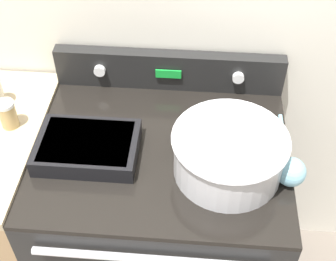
% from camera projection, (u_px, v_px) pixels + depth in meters
% --- Properties ---
extents(stove_range, '(0.81, 0.70, 0.91)m').
position_uv_depth(stove_range, '(162.00, 228.00, 1.81)').
color(stove_range, black).
rests_on(stove_range, ground_plane).
extents(control_panel, '(0.81, 0.07, 0.14)m').
position_uv_depth(control_panel, '(169.00, 70.00, 1.66)').
color(control_panel, black).
rests_on(control_panel, stove_range).
extents(mixing_bowl, '(0.34, 0.34, 0.14)m').
position_uv_depth(mixing_bowl, '(229.00, 152.00, 1.36)').
color(mixing_bowl, silver).
rests_on(mixing_bowl, stove_range).
extents(casserole_dish, '(0.31, 0.22, 0.06)m').
position_uv_depth(casserole_dish, '(87.00, 146.00, 1.44)').
color(casserole_dish, black).
rests_on(casserole_dish, stove_range).
extents(ladle, '(0.09, 0.32, 0.09)m').
position_uv_depth(ladle, '(290.00, 170.00, 1.37)').
color(ladle, '#7AB2C6').
rests_on(ladle, stove_range).
extents(spice_jar_white_cap, '(0.06, 0.06, 0.10)m').
position_uv_depth(spice_jar_white_cap, '(8.00, 114.00, 1.51)').
color(spice_jar_white_cap, tan).
rests_on(spice_jar_white_cap, side_counter).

